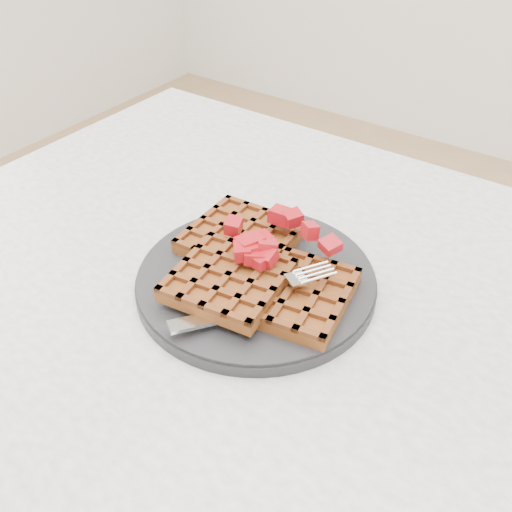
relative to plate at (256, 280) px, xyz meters
The scene contains 5 objects.
table 0.20m from the plate, 13.53° to the right, with size 1.20×0.80×0.75m.
plate is the anchor object (origin of this frame).
waffles 0.02m from the plate, 87.49° to the right, with size 0.22×0.19×0.03m.
strawberry_pile 0.05m from the plate, ahead, with size 0.15×0.15×0.02m, color #89000A, non-canonical shape.
fork 0.06m from the plate, 44.71° to the right, with size 0.02×0.18×0.02m, color silver, non-canonical shape.
Camera 1 is at (0.11, -0.34, 1.15)m, focal length 40.00 mm.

